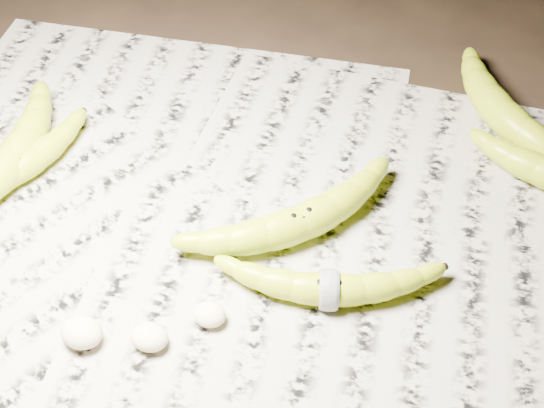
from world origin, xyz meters
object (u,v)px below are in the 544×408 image
(banana_center, at_px, (300,221))
(banana_upper_b, at_px, (503,111))
(banana_left_a, at_px, (13,169))
(banana_taped, at_px, (329,287))
(banana_left_b, at_px, (11,159))

(banana_center, distance_m, banana_upper_b, 0.29)
(banana_left_a, bearing_deg, banana_taped, -68.06)
(banana_center, relative_size, banana_taped, 1.11)
(banana_left_a, height_order, banana_center, banana_center)
(banana_center, bearing_deg, banana_left_a, 138.89)
(banana_left_a, relative_size, banana_center, 0.88)
(banana_left_b, xyz_separation_m, banana_taped, (0.38, -0.04, -0.00))
(banana_taped, distance_m, banana_upper_b, 0.33)
(banana_left_a, bearing_deg, banana_left_b, 64.49)
(banana_left_a, distance_m, banana_left_b, 0.01)
(banana_center, bearing_deg, banana_taped, -99.49)
(banana_upper_b, bearing_deg, banana_left_b, -106.12)
(banana_left_b, distance_m, banana_center, 0.33)
(banana_taped, xyz_separation_m, banana_upper_b, (0.12, 0.31, 0.00))
(banana_center, bearing_deg, banana_upper_b, 7.77)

